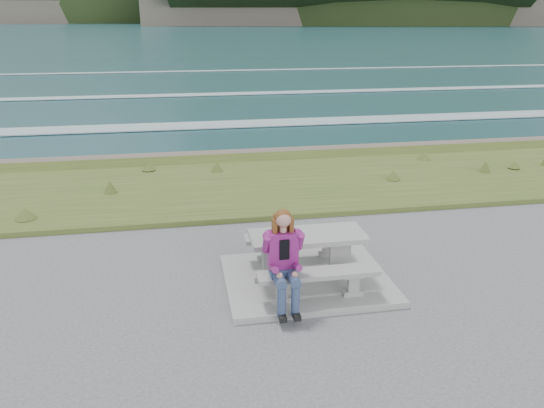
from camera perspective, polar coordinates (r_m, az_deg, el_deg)
name	(u,v)px	position (r m, az deg, el deg)	size (l,w,h in m)	color
concrete_slab	(306,280)	(8.62, 3.73, -8.12)	(2.60, 2.10, 0.10)	gray
picnic_table	(307,244)	(8.34, 3.83, -4.27)	(1.80, 0.75, 0.75)	gray
bench_landward	(318,278)	(7.83, 5.01, -7.88)	(1.80, 0.35, 0.45)	gray
bench_seaward	(297,240)	(9.06, 2.74, -3.85)	(1.80, 0.35, 0.45)	gray
grass_verge	(259,188)	(13.17, -1.41, 1.73)	(160.00, 4.50, 0.22)	#364E1D
shore_drop	(244,159)	(15.93, -3.01, 4.91)	(160.00, 0.80, 2.20)	brown
ocean	(209,115)	(33.05, -6.79, 9.48)	(1600.00, 1600.00, 0.09)	#1C4951
headland_range	(426,6)	(448.86, 16.20, 19.77)	(729.83, 363.95, 213.61)	brown
seated_woman	(285,274)	(7.52, 1.38, -7.51)	(0.42, 0.73, 1.44)	navy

